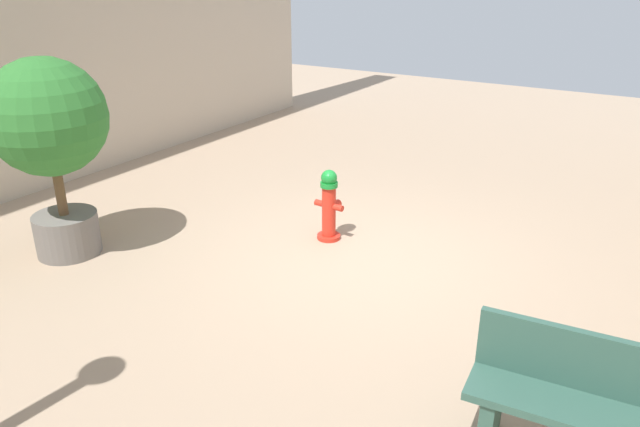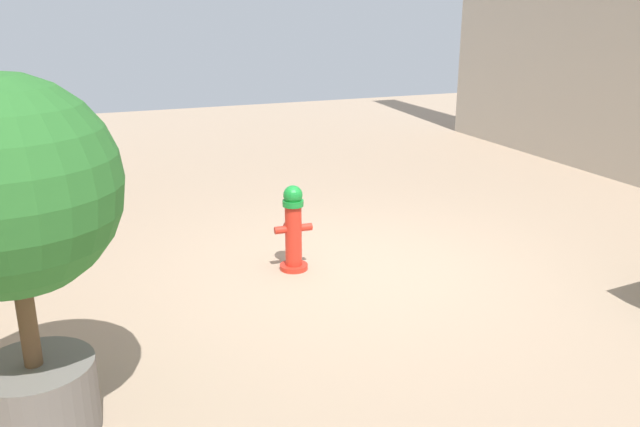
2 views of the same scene
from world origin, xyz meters
The scene contains 3 objects.
ground_plane centered at (0.00, 0.00, 0.00)m, with size 23.40×23.40×0.00m, color tan.
fire_hydrant centered at (0.65, -0.34, 0.45)m, with size 0.39×0.36×0.90m.
planter_tree centered at (3.06, 1.61, 1.48)m, with size 1.30×1.30×2.28m.
Camera 2 is at (2.76, 5.59, 2.62)m, focal length 36.72 mm.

